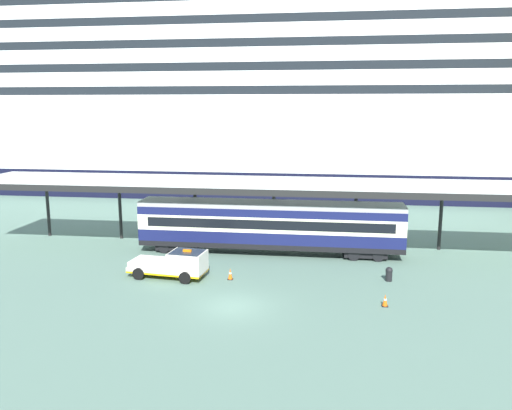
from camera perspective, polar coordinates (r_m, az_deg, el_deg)
The scene contains 8 objects.
ground_plane at distance 30.30m, azimuth -2.57°, elevation -11.16°, with size 400.00×400.00×0.00m, color #537264.
cruise_ship at distance 76.54m, azimuth 2.69°, elevation 11.15°, with size 139.32×30.04×36.79m.
platform_canopy at distance 39.96m, azimuth 1.64°, elevation 2.32°, with size 47.13×5.71×5.71m.
train_carriage at distance 40.12m, azimuth 1.55°, elevation -2.22°, with size 20.48×2.81×4.11m.
service_truck at distance 35.19m, azimuth -9.02°, elevation -6.43°, with size 5.40×2.71×2.02m.
traffic_cone_near at distance 31.04m, azimuth 14.15°, elevation -10.23°, with size 0.36×0.36×0.73m.
traffic_cone_mid at distance 34.62m, azimuth -2.88°, elevation -7.66°, with size 0.36×0.36×0.77m.
quay_bollard at distance 35.35m, azimuth 14.56°, elevation -7.38°, with size 0.48×0.48×0.96m.
Camera 1 is at (5.13, -27.65, 11.30)m, focal length 36.00 mm.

